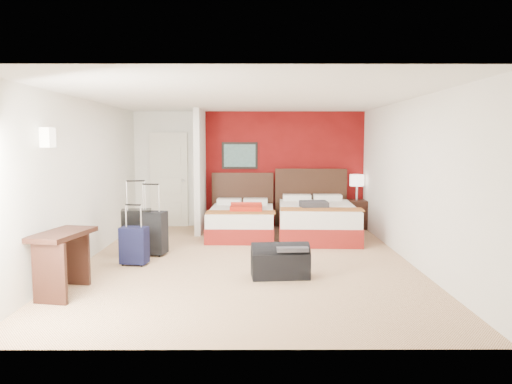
{
  "coord_description": "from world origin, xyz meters",
  "views": [
    {
      "loc": [
        0.12,
        -7.45,
        1.85
      ],
      "look_at": [
        0.15,
        0.8,
        1.0
      ],
      "focal_mm": 34.38,
      "sensor_mm": 36.0,
      "label": 1
    }
  ],
  "objects_px": {
    "suitcase_navy": "(134,247)",
    "duffel_bag": "(280,263)",
    "red_suitcase_open": "(247,207)",
    "nightstand": "(356,214)",
    "table_lamp": "(357,187)",
    "suitcase_black": "(137,233)",
    "suitcase_charcoal": "(152,234)",
    "bed_right": "(317,221)",
    "desk": "(63,263)",
    "bed_left": "(242,222)"
  },
  "relations": [
    {
      "from": "bed_right",
      "to": "suitcase_charcoal",
      "type": "distance_m",
      "value": 3.24
    },
    {
      "from": "nightstand",
      "to": "desk",
      "type": "bearing_deg",
      "value": -131.85
    },
    {
      "from": "table_lamp",
      "to": "suitcase_charcoal",
      "type": "relative_size",
      "value": 0.79
    },
    {
      "from": "nightstand",
      "to": "duffel_bag",
      "type": "bearing_deg",
      "value": -112.64
    },
    {
      "from": "bed_right",
      "to": "table_lamp",
      "type": "bearing_deg",
      "value": 48.92
    },
    {
      "from": "nightstand",
      "to": "bed_left",
      "type": "bearing_deg",
      "value": -157.29
    },
    {
      "from": "duffel_bag",
      "to": "suitcase_navy",
      "type": "bearing_deg",
      "value": 158.12
    },
    {
      "from": "table_lamp",
      "to": "red_suitcase_open",
      "type": "bearing_deg",
      "value": -157.36
    },
    {
      "from": "bed_right",
      "to": "suitcase_charcoal",
      "type": "relative_size",
      "value": 3.03
    },
    {
      "from": "suitcase_charcoal",
      "to": "duffel_bag",
      "type": "height_order",
      "value": "suitcase_charcoal"
    },
    {
      "from": "nightstand",
      "to": "suitcase_black",
      "type": "relative_size",
      "value": 0.84
    },
    {
      "from": "suitcase_charcoal",
      "to": "table_lamp",
      "type": "bearing_deg",
      "value": 45.46
    },
    {
      "from": "suitcase_navy",
      "to": "table_lamp",
      "type": "bearing_deg",
      "value": 47.82
    },
    {
      "from": "table_lamp",
      "to": "duffel_bag",
      "type": "xyz_separation_m",
      "value": [
        -1.83,
        -3.82,
        -0.68
      ]
    },
    {
      "from": "suitcase_black",
      "to": "desk",
      "type": "height_order",
      "value": "desk"
    },
    {
      "from": "suitcase_navy",
      "to": "suitcase_charcoal",
      "type": "bearing_deg",
      "value": 88.8
    },
    {
      "from": "suitcase_navy",
      "to": "desk",
      "type": "height_order",
      "value": "desk"
    },
    {
      "from": "bed_right",
      "to": "duffel_bag",
      "type": "xyz_separation_m",
      "value": [
        -0.86,
        -2.81,
        -0.11
      ]
    },
    {
      "from": "table_lamp",
      "to": "suitcase_charcoal",
      "type": "bearing_deg",
      "value": -147.27
    },
    {
      "from": "table_lamp",
      "to": "suitcase_black",
      "type": "distance_m",
      "value": 4.82
    },
    {
      "from": "suitcase_black",
      "to": "suitcase_charcoal",
      "type": "relative_size",
      "value": 1.05
    },
    {
      "from": "nightstand",
      "to": "red_suitcase_open",
      "type": "bearing_deg",
      "value": -154.39
    },
    {
      "from": "nightstand",
      "to": "table_lamp",
      "type": "xyz_separation_m",
      "value": [
        0.0,
        0.0,
        0.58
      ]
    },
    {
      "from": "nightstand",
      "to": "suitcase_navy",
      "type": "relative_size",
      "value": 1.11
    },
    {
      "from": "suitcase_black",
      "to": "desk",
      "type": "xyz_separation_m",
      "value": [
        -0.41,
        -2.07,
        0.02
      ]
    },
    {
      "from": "bed_left",
      "to": "nightstand",
      "type": "bearing_deg",
      "value": 21.21
    },
    {
      "from": "suitcase_navy",
      "to": "duffel_bag",
      "type": "bearing_deg",
      "value": -7.81
    },
    {
      "from": "duffel_bag",
      "to": "suitcase_black",
      "type": "bearing_deg",
      "value": 144.81
    },
    {
      "from": "suitcase_navy",
      "to": "duffel_bag",
      "type": "relative_size",
      "value": 0.7
    },
    {
      "from": "suitcase_black",
      "to": "suitcase_navy",
      "type": "bearing_deg",
      "value": -92.35
    },
    {
      "from": "red_suitcase_open",
      "to": "table_lamp",
      "type": "xyz_separation_m",
      "value": [
        2.34,
        0.97,
        0.29
      ]
    },
    {
      "from": "bed_left",
      "to": "suitcase_charcoal",
      "type": "height_order",
      "value": "suitcase_charcoal"
    },
    {
      "from": "table_lamp",
      "to": "suitcase_navy",
      "type": "relative_size",
      "value": 1.0
    },
    {
      "from": "suitcase_navy",
      "to": "desk",
      "type": "distance_m",
      "value": 1.5
    },
    {
      "from": "bed_right",
      "to": "duffel_bag",
      "type": "bearing_deg",
      "value": -104.3
    },
    {
      "from": "nightstand",
      "to": "duffel_bag",
      "type": "height_order",
      "value": "nightstand"
    },
    {
      "from": "table_lamp",
      "to": "nightstand",
      "type": "bearing_deg",
      "value": 0.0
    },
    {
      "from": "table_lamp",
      "to": "suitcase_navy",
      "type": "distance_m",
      "value": 5.12
    },
    {
      "from": "bed_right",
      "to": "table_lamp",
      "type": "distance_m",
      "value": 1.52
    },
    {
      "from": "table_lamp",
      "to": "desk",
      "type": "relative_size",
      "value": 0.59
    },
    {
      "from": "desk",
      "to": "red_suitcase_open",
      "type": "bearing_deg",
      "value": 69.51
    },
    {
      "from": "red_suitcase_open",
      "to": "suitcase_black",
      "type": "relative_size",
      "value": 1.15
    },
    {
      "from": "red_suitcase_open",
      "to": "suitcase_navy",
      "type": "bearing_deg",
      "value": -125.26
    },
    {
      "from": "red_suitcase_open",
      "to": "table_lamp",
      "type": "bearing_deg",
      "value": 24.68
    },
    {
      "from": "nightstand",
      "to": "desk",
      "type": "relative_size",
      "value": 0.66
    },
    {
      "from": "suitcase_black",
      "to": "duffel_bag",
      "type": "height_order",
      "value": "suitcase_black"
    },
    {
      "from": "desk",
      "to": "suitcase_black",
      "type": "bearing_deg",
      "value": 89.83
    },
    {
      "from": "duffel_bag",
      "to": "desk",
      "type": "distance_m",
      "value": 2.78
    },
    {
      "from": "bed_left",
      "to": "nightstand",
      "type": "relative_size",
      "value": 2.96
    },
    {
      "from": "bed_left",
      "to": "suitcase_black",
      "type": "relative_size",
      "value": 2.49
    }
  ]
}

